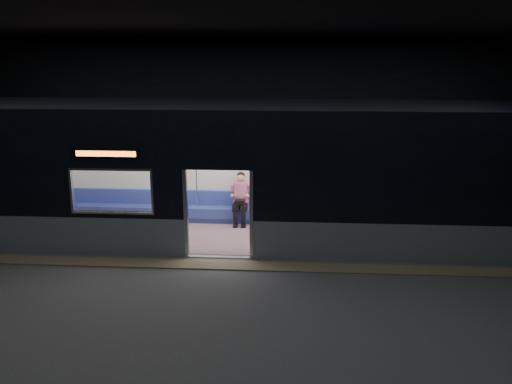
# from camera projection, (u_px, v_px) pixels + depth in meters

# --- Properties ---
(station_floor) EXTENTS (24.00, 14.00, 0.01)m
(station_floor) POSITION_uv_depth(u_px,v_px,m) (213.00, 276.00, 11.35)
(station_floor) COLOR #47494C
(station_floor) RESTS_ON ground
(station_envelope) EXTENTS (24.00, 14.00, 5.00)m
(station_envelope) POSITION_uv_depth(u_px,v_px,m) (209.00, 99.00, 10.42)
(station_envelope) COLOR black
(station_envelope) RESTS_ON station_floor
(tactile_strip) EXTENTS (22.80, 0.50, 0.03)m
(tactile_strip) POSITION_uv_depth(u_px,v_px,m) (216.00, 265.00, 11.87)
(tactile_strip) COLOR #8C7F59
(tactile_strip) RESTS_ON station_floor
(metro_car) EXTENTS (18.00, 3.04, 3.35)m
(metro_car) POSITION_uv_depth(u_px,v_px,m) (226.00, 165.00, 13.33)
(metro_car) COLOR gray
(metro_car) RESTS_ON station_floor
(passenger) EXTENTS (0.43, 0.71, 1.39)m
(passenger) POSITION_uv_depth(u_px,v_px,m) (241.00, 195.00, 14.55)
(passenger) COLOR black
(passenger) RESTS_ON metro_car
(handbag) EXTENTS (0.32, 0.30, 0.13)m
(handbag) POSITION_uv_depth(u_px,v_px,m) (240.00, 202.00, 14.36)
(handbag) COLOR black
(handbag) RESTS_ON passenger
(transit_map) EXTENTS (1.10, 0.03, 0.72)m
(transit_map) POSITION_uv_depth(u_px,v_px,m) (328.00, 169.00, 14.51)
(transit_map) COLOR white
(transit_map) RESTS_ON metro_car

